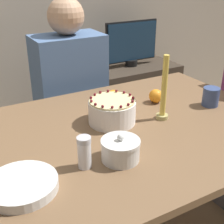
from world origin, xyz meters
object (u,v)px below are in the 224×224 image
at_px(person_man_blue_shirt, 72,114).
at_px(sugar_bowl, 120,150).
at_px(tv_monitor, 132,43).
at_px(cake, 112,111).
at_px(candle, 164,94).
at_px(sugar_shaker, 84,152).

bearing_deg(person_man_blue_shirt, sugar_bowl, 79.23).
height_order(person_man_blue_shirt, tv_monitor, person_man_blue_shirt).
relative_size(cake, candle, 0.71).
bearing_deg(candle, tv_monitor, 63.56).
xyz_separation_m(candle, tv_monitor, (0.57, 1.14, -0.07)).
xyz_separation_m(sugar_bowl, candle, (0.33, 0.18, 0.08)).
height_order(sugar_bowl, candle, candle).
distance_m(cake, person_man_blue_shirt, 0.66).
bearing_deg(sugar_bowl, sugar_shaker, 170.66).
bearing_deg(cake, sugar_shaker, -134.82).
bearing_deg(sugar_shaker, cake, 45.18).
xyz_separation_m(cake, person_man_blue_shirt, (0.05, 0.60, -0.27)).
bearing_deg(candle, cake, 159.11).
xyz_separation_m(sugar_bowl, sugar_shaker, (-0.13, 0.02, 0.02)).
xyz_separation_m(sugar_shaker, person_man_blue_shirt, (0.29, 0.84, -0.28)).
bearing_deg(sugar_bowl, tv_monitor, 56.00).
relative_size(sugar_bowl, sugar_shaker, 1.21).
bearing_deg(tv_monitor, sugar_bowl, -124.00).
relative_size(sugar_bowl, person_man_blue_shirt, 0.11).
relative_size(cake, sugar_bowl, 1.48).
height_order(candle, tv_monitor, candle).
bearing_deg(cake, candle, -20.89).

